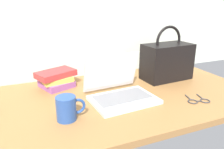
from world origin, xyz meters
TOP-DOWN VIEW (x-y plane):
  - desk at (0.00, 0.00)m, footprint 1.60×0.76m
  - laptop at (0.06, -0.03)m, footprint 0.33×0.30m
  - coffee_mug at (-0.23, -0.14)m, footprint 0.12×0.08m
  - eyeglasses at (0.40, -0.22)m, footprint 0.12×0.12m
  - handbag at (0.45, 0.13)m, footprint 0.31×0.18m
  - book_stack at (-0.21, 0.25)m, footprint 0.24×0.20m

SIDE VIEW (x-z plane):
  - desk at x=0.00m, z-range 0.00..0.03m
  - eyeglasses at x=0.40m, z-range 0.03..0.04m
  - laptop at x=0.06m, z-range -0.03..0.18m
  - book_stack at x=-0.21m, z-range 0.03..0.13m
  - coffee_mug at x=-0.23m, z-range 0.03..0.13m
  - handbag at x=0.45m, z-range -0.02..0.31m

